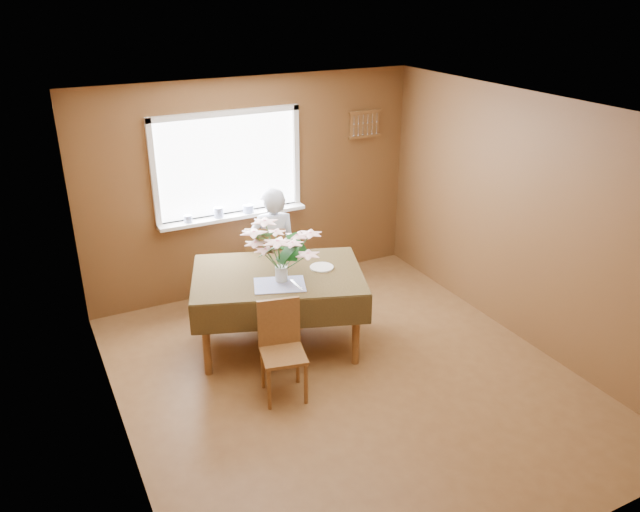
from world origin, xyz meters
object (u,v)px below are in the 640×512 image
dining_table (278,282)px  flower_bouquet (281,248)px  chair_near (281,344)px  chair_far (267,264)px  seated_woman (273,251)px

dining_table → flower_bouquet: size_ratio=3.17×
dining_table → chair_near: size_ratio=2.18×
dining_table → chair_far: size_ratio=1.92×
chair_near → flower_bouquet: bearing=77.9°
seated_woman → chair_far: bearing=-25.0°
dining_table → seated_woman: size_ratio=1.35×
chair_far → flower_bouquet: flower_bouquet is taller
dining_table → flower_bouquet: bearing=-81.8°
chair_near → flower_bouquet: flower_bouquet is taller
flower_bouquet → dining_table: bearing=78.7°
dining_table → seated_woman: seated_woman is taller
dining_table → chair_near: (-0.29, -0.74, -0.22)m
chair_far → seated_woman: 0.19m
chair_near → seated_woman: bearing=81.8°
chair_near → flower_bouquet: size_ratio=1.45×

